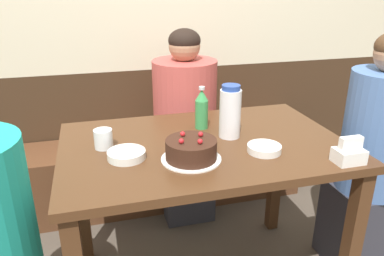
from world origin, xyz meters
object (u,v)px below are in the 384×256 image
at_px(glass_water_tall, 103,139).
at_px(person_pale_blue_shirt, 185,129).
at_px(water_pitcher, 230,112).
at_px(soju_bottle, 202,109).
at_px(napkin_holder, 349,153).
at_px(bowl_rice_small, 264,149).
at_px(bowl_soup_white, 127,155).
at_px(bench_seat, 167,170).
at_px(person_grey_tee, 373,164).
at_px(birthday_cake, 191,150).

bearing_deg(glass_water_tall, person_pale_blue_shirt, 50.38).
distance_m(water_pitcher, soju_bottle, 0.16).
distance_m(napkin_holder, bowl_rice_small, 0.32).
xyz_separation_m(napkin_holder, glass_water_tall, (-0.89, 0.38, 0.00)).
bearing_deg(bowl_soup_white, soju_bottle, 32.17).
height_order(bench_seat, soju_bottle, soju_bottle).
bearing_deg(napkin_holder, soju_bottle, 131.45).
bearing_deg(soju_bottle, person_grey_tee, -14.28).
height_order(water_pitcher, bowl_rice_small, water_pitcher).
bearing_deg(bowl_soup_white, bowl_rice_small, -9.04).
height_order(bowl_soup_white, person_pale_blue_shirt, person_pale_blue_shirt).
distance_m(birthday_cake, person_pale_blue_shirt, 0.85).
height_order(bowl_rice_small, person_grey_tee, person_grey_tee).
distance_m(soju_bottle, bowl_soup_white, 0.45).
bearing_deg(soju_bottle, glass_water_tall, -166.31).
bearing_deg(birthday_cake, bench_seat, 84.42).
bearing_deg(birthday_cake, glass_water_tall, 147.72).
distance_m(bench_seat, water_pitcher, 1.05).
bearing_deg(bowl_soup_white, glass_water_tall, 122.62).
height_order(person_pale_blue_shirt, person_grey_tee, person_grey_tee).
bearing_deg(bench_seat, birthday_cake, -95.58).
xyz_separation_m(birthday_cake, bowl_soup_white, (-0.24, 0.08, -0.02)).
distance_m(water_pitcher, napkin_holder, 0.50).
bearing_deg(person_grey_tee, bench_seat, -45.50).
bearing_deg(person_pale_blue_shirt, bench_seat, -155.00).
xyz_separation_m(soju_bottle, glass_water_tall, (-0.45, -0.11, -0.05)).
xyz_separation_m(bench_seat, soju_bottle, (0.04, -0.67, 0.65)).
bearing_deg(person_pale_blue_shirt, soju_bottle, -5.09).
bearing_deg(napkin_holder, bowl_soup_white, 162.37).
relative_size(bench_seat, person_grey_tee, 1.49).
bearing_deg(bench_seat, bowl_rice_small, -78.17).
height_order(birthday_cake, water_pitcher, water_pitcher).
height_order(bench_seat, person_grey_tee, person_grey_tee).
bearing_deg(napkin_holder, water_pitcher, 133.76).
bearing_deg(soju_bottle, person_pale_blue_shirt, 84.91).
xyz_separation_m(bowl_soup_white, person_grey_tee, (1.20, 0.03, -0.21)).
distance_m(napkin_holder, bowl_soup_white, 0.85).
relative_size(bowl_rice_small, person_grey_tee, 0.11).
bearing_deg(glass_water_tall, water_pitcher, -2.25).
relative_size(napkin_holder, bowl_soup_white, 0.74).
height_order(birthday_cake, bowl_rice_small, birthday_cake).
distance_m(napkin_holder, glass_water_tall, 0.97).
relative_size(water_pitcher, soju_bottle, 1.18).
relative_size(birthday_cake, bowl_rice_small, 1.70).
bearing_deg(bench_seat, glass_water_tall, -118.09).
relative_size(bench_seat, birthday_cake, 7.78).
relative_size(bowl_soup_white, glass_water_tall, 1.86).
xyz_separation_m(bench_seat, bowl_rice_small, (0.21, -0.99, 0.57)).
height_order(water_pitcher, napkin_holder, water_pitcher).
bearing_deg(water_pitcher, napkin_holder, -46.24).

